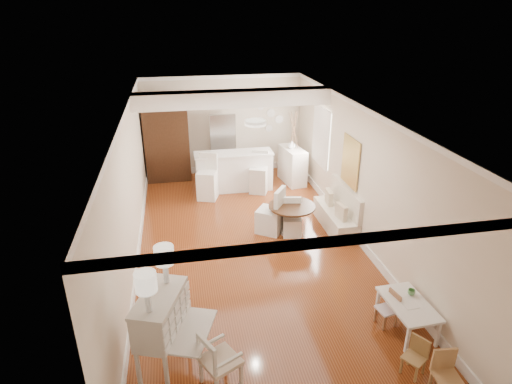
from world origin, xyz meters
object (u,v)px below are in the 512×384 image
object	(u,v)px
dining_table	(291,220)
slip_chair_far	(270,210)
breakfast_counter	(234,171)
gustavian_armchair	(220,359)
kids_chair_a	(414,357)
slip_chair_near	(292,218)
sideboard	(292,165)
fridge	(235,145)
bar_stool_left	(207,177)
secretary_bureau	(163,332)
kids_chair_c	(447,376)
pantry_cabinet	(167,140)
bar_stool_right	(259,173)
kids_table	(406,316)
kids_chair_b	(387,309)

from	to	relation	value
dining_table	slip_chair_far	world-z (taller)	slip_chair_far
breakfast_counter	gustavian_armchair	bearing A→B (deg)	-99.66
gustavian_armchair	kids_chair_a	size ratio (longest dim) A/B	1.51
slip_chair_near	sideboard	bearing A→B (deg)	84.96
kids_chair_a	fridge	size ratio (longest dim) A/B	0.31
bar_stool_left	secretary_bureau	bearing A→B (deg)	-82.37
gustavian_armchair	sideboard	xyz separation A→B (m)	(2.75, 6.58, 0.07)
kids_chair_c	breakfast_counter	distance (m)	7.29
secretary_bureau	breakfast_counter	distance (m)	6.21
gustavian_armchair	pantry_cabinet	size ratio (longest dim) A/B	0.36
bar_stool_right	fridge	size ratio (longest dim) A/B	0.61
kids_chair_a	fridge	bearing A→B (deg)	157.21
bar_stool_left	pantry_cabinet	world-z (taller)	pantry_cabinet
gustavian_armchair	bar_stool_right	bearing A→B (deg)	-42.99
gustavian_armchair	dining_table	xyz separation A→B (m)	(1.95, 3.72, -0.08)
kids_table	kids_chair_b	xyz separation A→B (m)	(-0.25, 0.16, 0.04)
pantry_cabinet	dining_table	bearing A→B (deg)	-55.56
pantry_cabinet	fridge	world-z (taller)	pantry_cabinet
gustavian_armchair	kids_chair_c	size ratio (longest dim) A/B	1.29
sideboard	kids_chair_a	bearing A→B (deg)	-99.80
slip_chair_far	pantry_cabinet	bearing A→B (deg)	-114.93
kids_chair_b	slip_chair_far	bearing A→B (deg)	-170.96
slip_chair_far	bar_stool_right	size ratio (longest dim) A/B	0.95
kids_chair_a	sideboard	size ratio (longest dim) A/B	0.54
kids_chair_c	fridge	xyz separation A→B (m)	(-1.47, 8.15, 0.57)
kids_chair_b	dining_table	bearing A→B (deg)	-177.33
slip_chair_far	kids_chair_b	bearing A→B (deg)	53.13
gustavian_armchair	fridge	distance (m)	7.56
gustavian_armchair	slip_chair_far	xyz separation A→B (m)	(1.52, 3.91, 0.10)
secretary_bureau	bar_stool_left	size ratio (longest dim) A/B	1.03
pantry_cabinet	sideboard	world-z (taller)	pantry_cabinet
secretary_bureau	kids_chair_a	distance (m)	3.36
secretary_bureau	bar_stool_left	bearing A→B (deg)	99.50
gustavian_armchair	kids_chair_b	bearing A→B (deg)	-103.22
bar_stool_left	bar_stool_right	distance (m)	1.37
secretary_bureau	kids_chair_b	bearing A→B (deg)	24.23
dining_table	bar_stool_left	bearing A→B (deg)	126.49
kids_table	kids_chair_c	world-z (taller)	kids_chair_c
kids_chair_a	kids_chair_c	xyz separation A→B (m)	(0.21, -0.41, 0.05)
slip_chair_near	pantry_cabinet	bearing A→B (deg)	134.41
bar_stool_left	breakfast_counter	bearing A→B (deg)	50.86
dining_table	sideboard	size ratio (longest dim) A/B	0.96
fridge	sideboard	world-z (taller)	fridge
kids_chair_a	dining_table	bearing A→B (deg)	156.39
kids_chair_b	bar_stool_left	xyz separation A→B (m)	(-2.30, 5.24, 0.29)
kids_table	dining_table	xyz separation A→B (m)	(-0.94, 3.22, 0.09)
secretary_bureau	kids_chair_c	xyz separation A→B (m)	(3.47, -1.15, -0.27)
sideboard	gustavian_armchair	bearing A→B (deg)	-120.82
kids_chair_a	kids_chair_c	bearing A→B (deg)	-5.04
breakfast_counter	fridge	world-z (taller)	fridge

